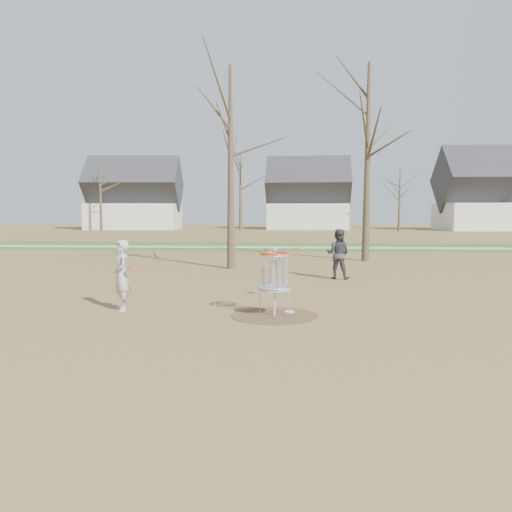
# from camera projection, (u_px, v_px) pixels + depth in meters

# --- Properties ---
(ground) EXTENTS (160.00, 160.00, 0.00)m
(ground) POSITION_uv_depth(u_px,v_px,m) (274.00, 316.00, 10.26)
(ground) COLOR brown
(ground) RESTS_ON ground
(green_band) EXTENTS (160.00, 8.00, 0.01)m
(green_band) POSITION_uv_depth(u_px,v_px,m) (289.00, 246.00, 31.12)
(green_band) COLOR #2D5119
(green_band) RESTS_ON ground
(footpath) EXTENTS (160.00, 1.50, 0.01)m
(footpath) POSITION_uv_depth(u_px,v_px,m) (288.00, 247.00, 30.12)
(footpath) COLOR #9E9E99
(footpath) RESTS_ON green_band
(dirt_circle) EXTENTS (1.80, 1.80, 0.01)m
(dirt_circle) POSITION_uv_depth(u_px,v_px,m) (274.00, 315.00, 10.26)
(dirt_circle) COLOR #47331E
(dirt_circle) RESTS_ON ground
(player_standing) EXTENTS (0.59, 0.67, 1.53)m
(player_standing) POSITION_uv_depth(u_px,v_px,m) (121.00, 275.00, 10.73)
(player_standing) COLOR #ACACAC
(player_standing) RESTS_ON ground
(player_throwing) EXTENTS (0.92, 0.81, 1.59)m
(player_throwing) POSITION_uv_depth(u_px,v_px,m) (338.00, 254.00, 15.89)
(player_throwing) COLOR #333237
(player_throwing) RESTS_ON ground
(disc_grounded) EXTENTS (0.22, 0.22, 0.02)m
(disc_grounded) POSITION_uv_depth(u_px,v_px,m) (289.00, 312.00, 10.59)
(disc_grounded) COLOR white
(disc_grounded) RESTS_ON dirt_circle
(discs_in_play) EXTENTS (3.74, 1.78, 0.35)m
(discs_in_play) POSITION_uv_depth(u_px,v_px,m) (225.00, 257.00, 11.17)
(discs_in_play) COLOR orange
(discs_in_play) RESTS_ON ground
(disc_golf_basket) EXTENTS (0.64, 0.64, 1.35)m
(disc_golf_basket) POSITION_uv_depth(u_px,v_px,m) (275.00, 272.00, 10.18)
(disc_golf_basket) COLOR #9EA3AD
(disc_golf_basket) RESTS_ON ground
(bare_trees) EXTENTS (52.62, 44.98, 9.00)m
(bare_trees) POSITION_uv_depth(u_px,v_px,m) (311.00, 177.00, 45.20)
(bare_trees) COLOR #382B1E
(bare_trees) RESTS_ON ground
(houses_row) EXTENTS (56.51, 10.01, 7.26)m
(houses_row) POSITION_uv_depth(u_px,v_px,m) (327.00, 201.00, 61.81)
(houses_row) COLOR silver
(houses_row) RESTS_ON ground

